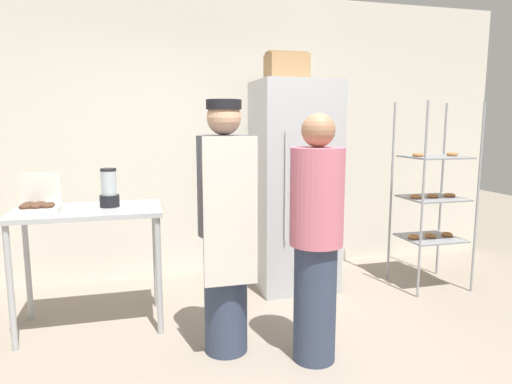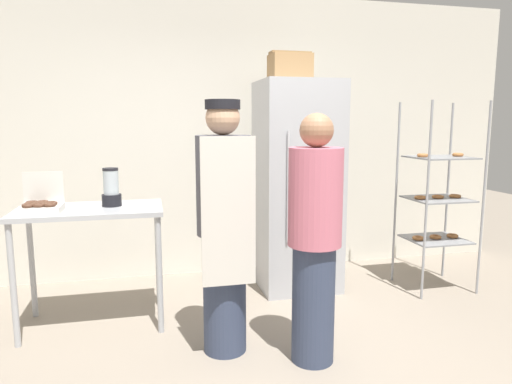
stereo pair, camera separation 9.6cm
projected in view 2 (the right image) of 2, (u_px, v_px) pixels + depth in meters
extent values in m
cube|color=silver|center=(222.00, 137.00, 4.72)|extent=(6.40, 0.12, 2.84)
cube|color=#ADAFB5|center=(297.00, 186.00, 4.30)|extent=(0.72, 0.68, 1.94)
cube|color=#93959B|center=(309.00, 189.00, 3.98)|extent=(0.67, 0.02, 1.59)
cylinder|color=silver|center=(288.00, 187.00, 3.90)|extent=(0.02, 0.02, 0.96)
cylinder|color=#93969B|center=(427.00, 203.00, 3.95)|extent=(0.02, 0.02, 1.76)
cylinder|color=#93969B|center=(484.00, 200.00, 4.08)|extent=(0.02, 0.02, 1.76)
cylinder|color=#93969B|center=(396.00, 194.00, 4.44)|extent=(0.02, 0.02, 1.76)
cylinder|color=#93969B|center=(448.00, 192.00, 4.57)|extent=(0.02, 0.02, 1.76)
cube|color=gray|center=(435.00, 239.00, 4.33)|extent=(0.53, 0.47, 0.01)
torus|color=#AD6B38|center=(418.00, 238.00, 4.28)|extent=(0.11, 0.11, 0.03)
torus|color=#AD6B38|center=(435.00, 237.00, 4.32)|extent=(0.11, 0.11, 0.03)
torus|color=#AD6B38|center=(452.00, 236.00, 4.36)|extent=(0.11, 0.11, 0.03)
cube|color=gray|center=(438.00, 199.00, 4.27)|extent=(0.53, 0.47, 0.01)
torus|color=#AD6B38|center=(420.00, 197.00, 4.22)|extent=(0.11, 0.11, 0.03)
torus|color=#AD6B38|center=(438.00, 197.00, 4.26)|extent=(0.11, 0.11, 0.03)
torus|color=#AD6B38|center=(455.00, 196.00, 4.31)|extent=(0.11, 0.11, 0.03)
cube|color=gray|center=(440.00, 157.00, 4.21)|extent=(0.53, 0.47, 0.01)
torus|color=#AD6B38|center=(423.00, 155.00, 4.16)|extent=(0.10, 0.10, 0.03)
torus|color=#AD6B38|center=(458.00, 155.00, 4.25)|extent=(0.10, 0.10, 0.03)
cube|color=#ADAFB5|center=(90.00, 210.00, 3.45)|extent=(1.07, 0.61, 0.04)
cylinder|color=#ADAFB5|center=(13.00, 286.00, 3.15)|extent=(0.04, 0.04, 0.89)
cylinder|color=#ADAFB5|center=(159.00, 275.00, 3.38)|extent=(0.04, 0.04, 0.89)
cylinder|color=#ADAFB5|center=(32.00, 263.00, 3.66)|extent=(0.04, 0.04, 0.89)
cylinder|color=#ADAFB5|center=(158.00, 255.00, 3.88)|extent=(0.04, 0.04, 0.89)
cube|color=silver|center=(41.00, 209.00, 3.27)|extent=(0.28, 0.23, 0.05)
cube|color=silver|center=(43.00, 187.00, 3.36)|extent=(0.28, 0.01, 0.23)
torus|color=#513323|center=(28.00, 206.00, 3.19)|extent=(0.08, 0.08, 0.03)
torus|color=#513323|center=(39.00, 205.00, 3.21)|extent=(0.08, 0.08, 0.03)
torus|color=#513323|center=(50.00, 205.00, 3.22)|extent=(0.08, 0.08, 0.03)
torus|color=#513323|center=(30.00, 204.00, 3.25)|extent=(0.08, 0.08, 0.03)
torus|color=#513323|center=(41.00, 204.00, 3.26)|extent=(0.08, 0.08, 0.03)
torus|color=#513323|center=(51.00, 203.00, 3.28)|extent=(0.08, 0.08, 0.03)
torus|color=#513323|center=(32.00, 203.00, 3.30)|extent=(0.08, 0.08, 0.03)
torus|color=#513323|center=(43.00, 202.00, 3.32)|extent=(0.08, 0.08, 0.03)
cylinder|color=black|center=(112.00, 200.00, 3.52)|extent=(0.15, 0.15, 0.09)
cylinder|color=#B2BCC1|center=(111.00, 182.00, 3.49)|extent=(0.11, 0.11, 0.18)
cylinder|color=black|center=(110.00, 169.00, 3.48)|extent=(0.12, 0.12, 0.02)
cube|color=#A87F51|center=(290.00, 67.00, 4.12)|extent=(0.36, 0.28, 0.23)
cube|color=#977249|center=(290.00, 53.00, 4.10)|extent=(0.37, 0.14, 0.02)
cylinder|color=#333D56|center=(225.00, 293.00, 3.12)|extent=(0.29, 0.29, 0.83)
cylinder|color=#4C4C56|center=(223.00, 185.00, 3.00)|extent=(0.36, 0.36, 0.66)
sphere|color=tan|center=(223.00, 118.00, 2.94)|extent=(0.22, 0.22, 0.22)
cube|color=beige|center=(229.00, 212.00, 2.84)|extent=(0.34, 0.02, 0.95)
cylinder|color=black|center=(223.00, 104.00, 2.92)|extent=(0.23, 0.23, 0.06)
cylinder|color=#333D56|center=(313.00, 303.00, 2.98)|extent=(0.28, 0.28, 0.79)
cylinder|color=#C6667A|center=(315.00, 197.00, 2.88)|extent=(0.34, 0.34, 0.62)
sphere|color=#9E7051|center=(317.00, 130.00, 2.81)|extent=(0.21, 0.21, 0.21)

